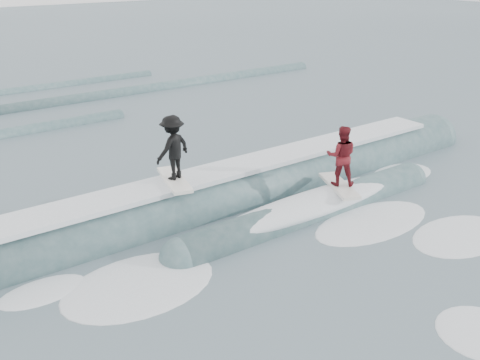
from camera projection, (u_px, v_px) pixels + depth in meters
ground at (286, 242)px, 14.34m from camera, size 160.00×160.00×0.00m
breaking_wave at (237, 203)px, 16.53m from camera, size 23.09×3.82×2.09m
surfer_black at (173, 150)px, 15.00m from camera, size 1.35×2.07×1.96m
surfer_red at (341, 158)px, 15.98m from camera, size 1.27×2.06×1.94m
whitewater at (332, 242)px, 14.36m from camera, size 14.92×8.27×0.10m
far_swells at (33, 110)px, 26.70m from camera, size 37.20×8.65×0.80m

